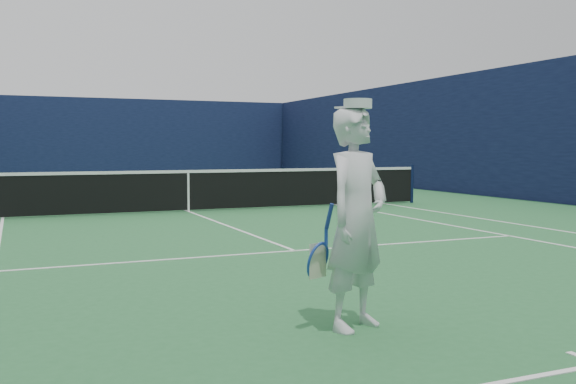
# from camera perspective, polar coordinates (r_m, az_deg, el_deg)

# --- Properties ---
(ground) EXTENTS (80.00, 80.00, 0.00)m
(ground) POSITION_cam_1_polar(r_m,az_deg,el_deg) (15.69, -8.83, -1.73)
(ground) COLOR #266534
(ground) RESTS_ON ground
(court_markings) EXTENTS (11.03, 23.83, 0.01)m
(court_markings) POSITION_cam_1_polar(r_m,az_deg,el_deg) (15.69, -8.83, -1.72)
(court_markings) COLOR white
(court_markings) RESTS_ON ground
(windscreen_fence) EXTENTS (20.12, 36.12, 4.00)m
(windscreen_fence) POSITION_cam_1_polar(r_m,az_deg,el_deg) (15.62, -8.91, 5.59)
(windscreen_fence) COLOR #0E1635
(windscreen_fence) RESTS_ON ground
(tennis_net) EXTENTS (12.88, 0.09, 1.07)m
(tennis_net) POSITION_cam_1_polar(r_m,az_deg,el_deg) (15.65, -8.86, 0.29)
(tennis_net) COLOR #141E4C
(tennis_net) RESTS_ON ground
(tennis_player) EXTENTS (0.90, 0.71, 1.96)m
(tennis_player) POSITION_cam_1_polar(r_m,az_deg,el_deg) (5.50, 6.13, -2.28)
(tennis_player) COLOR silver
(tennis_player) RESTS_ON ground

